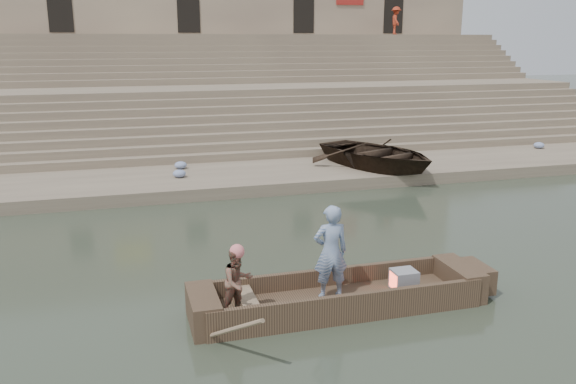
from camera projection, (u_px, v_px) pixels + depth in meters
name	position (u px, v px, depth m)	size (l,w,h in m)	color
ground	(403.00, 255.00, 13.89)	(120.00, 120.00, 0.00)	#293326
lower_landing	(302.00, 174.00, 21.28)	(32.00, 4.00, 0.40)	gray
mid_landing	(256.00, 116.00, 27.96)	(32.00, 3.00, 2.80)	gray
upper_landing	(229.00, 81.00, 34.17)	(32.00, 3.00, 5.20)	gray
ghat_steps	(248.00, 104.00, 29.43)	(32.00, 11.00, 5.20)	gray
building_wall	(216.00, 28.00, 37.14)	(32.00, 5.07, 11.20)	tan
main_rowboat	(339.00, 303.00, 11.10)	(5.00, 1.30, 0.22)	brown
rowboat_trim	(349.00, 292.00, 11.10)	(6.04, 2.63, 1.92)	brown
standing_man	(331.00, 252.00, 10.87)	(0.66, 0.43, 1.80)	navy
rowing_man	(238.00, 282.00, 10.21)	(0.61, 0.47, 1.25)	#206248
television	(403.00, 280.00, 11.37)	(0.46, 0.42, 0.40)	gray
beached_rowboat	(377.00, 154.00, 21.30)	(3.50, 4.90, 1.01)	#2D2116
pedestrian	(396.00, 21.00, 35.77)	(1.07, 0.61, 1.65)	#9B2F1A
cloth_bundles	(241.00, 165.00, 21.18)	(22.23, 1.82, 0.26)	#3F5999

